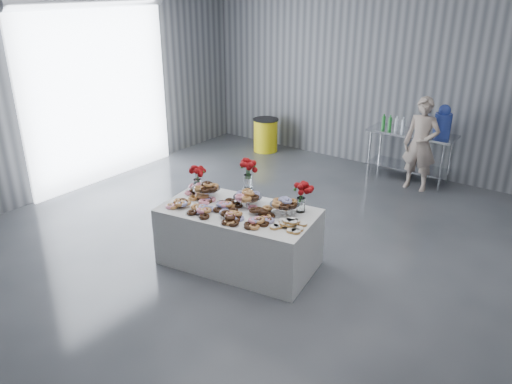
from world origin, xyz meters
TOP-DOWN VIEW (x-y plane):
  - ground at (0.00, 0.00)m, footprint 9.00×9.00m
  - room_walls at (-0.27, 0.07)m, footprint 8.04×9.04m
  - display_table at (-0.12, 0.01)m, footprint 2.04×1.29m
  - prep_table at (0.55, 4.10)m, footprint 1.50×0.60m
  - donut_mounds at (-0.12, -0.04)m, footprint 1.91×1.08m
  - cake_stand_left at (-0.68, 0.07)m, footprint 0.36×0.36m
  - cake_stand_mid at (-0.09, 0.16)m, footprint 0.36×0.36m
  - cake_stand_right at (0.40, 0.24)m, footprint 0.36×0.36m
  - danish_pile at (0.65, -0.02)m, footprint 0.48×0.48m
  - bouquet_left at (-0.90, 0.13)m, footprint 0.26×0.26m
  - bouquet_right at (0.52, 0.42)m, footprint 0.26×0.26m
  - bouquet_center at (-0.22, 0.34)m, footprint 0.26×0.26m
  - water_jug at (1.05, 4.10)m, footprint 0.28×0.28m
  - drink_bottles at (0.23, 4.00)m, footprint 0.54×0.08m
  - person at (0.82, 3.80)m, footprint 0.59×0.39m
  - trash_barrel at (-2.50, 3.97)m, footprint 0.54×0.54m

SIDE VIEW (x-z plane):
  - ground at x=0.00m, z-range 0.00..0.00m
  - trash_barrel at x=-2.50m, z-range 0.00..0.69m
  - display_table at x=-0.12m, z-range 0.00..0.75m
  - prep_table at x=0.55m, z-range 0.17..1.07m
  - donut_mounds at x=-0.12m, z-range 0.75..0.84m
  - person at x=0.82m, z-range 0.00..1.60m
  - danish_pile at x=0.65m, z-range 0.75..0.86m
  - cake_stand_left at x=-0.68m, z-range 0.80..0.98m
  - cake_stand_mid at x=-0.09m, z-range 0.80..0.98m
  - cake_stand_right at x=0.40m, z-range 0.80..0.98m
  - drink_bottles at x=0.23m, z-range 0.90..1.17m
  - bouquet_left at x=-0.90m, z-range 0.84..1.26m
  - bouquet_right at x=0.52m, z-range 0.84..1.26m
  - bouquet_center at x=-0.22m, z-range 0.84..1.41m
  - water_jug at x=1.05m, z-range 0.87..1.43m
  - room_walls at x=-0.27m, z-range 0.63..4.65m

